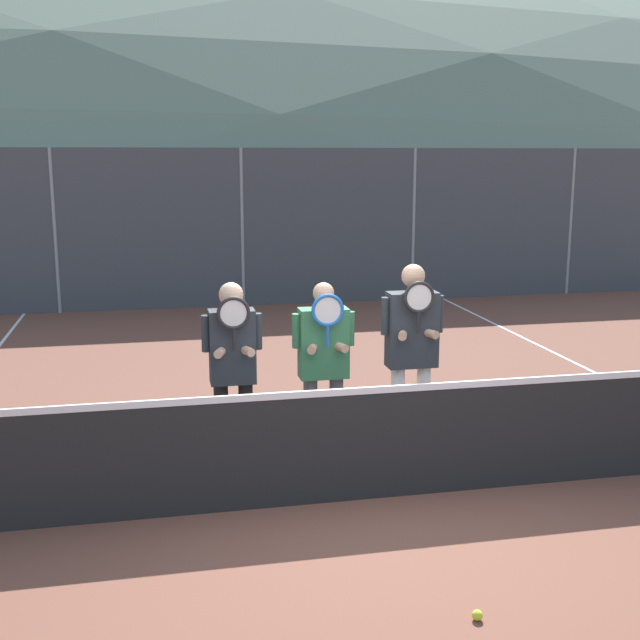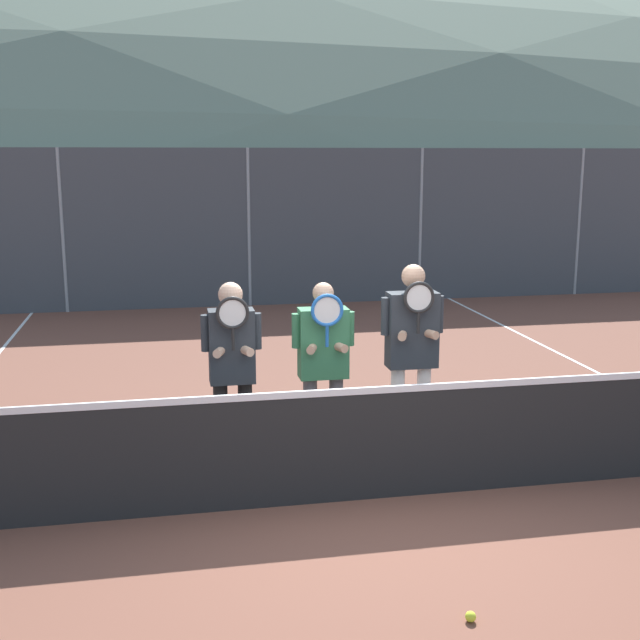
{
  "view_description": "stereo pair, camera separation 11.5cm",
  "coord_description": "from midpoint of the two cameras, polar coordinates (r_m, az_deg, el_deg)",
  "views": [
    {
      "loc": [
        -1.68,
        -6.07,
        2.83
      ],
      "look_at": [
        -0.17,
        1.08,
        1.33
      ],
      "focal_mm": 45.0,
      "sensor_mm": 36.0,
      "label": 1
    },
    {
      "loc": [
        -1.57,
        -6.1,
        2.83
      ],
      "look_at": [
        -0.17,
        1.08,
        1.33
      ],
      "focal_mm": 45.0,
      "sensor_mm": 36.0,
      "label": 2
    }
  ],
  "objects": [
    {
      "name": "fence_back",
      "position": [
        15.26,
        -4.86,
        6.53
      ],
      "size": [
        20.34,
        0.06,
        2.97
      ],
      "color": "gray",
      "rests_on": "ground_plane"
    },
    {
      "name": "ground_plane",
      "position": [
        6.9,
        3.69,
        -12.59
      ],
      "size": [
        120.0,
        120.0,
        0.0
      ],
      "primitive_type": "plane",
      "color": "brown"
    },
    {
      "name": "car_center",
      "position": [
        17.74,
        3.64,
        5.41
      ],
      "size": [
        4.55,
        1.98,
        1.79
      ],
      "color": "black",
      "rests_on": "ground_plane"
    },
    {
      "name": "player_center_right",
      "position": [
        7.51,
        6.99,
        -1.74
      ],
      "size": [
        0.6,
        0.34,
        1.86
      ],
      "color": "white",
      "rests_on": "ground_plane"
    },
    {
      "name": "car_left_of_center",
      "position": [
        17.26,
        -12.6,
        4.92
      ],
      "size": [
        4.32,
        2.05,
        1.75
      ],
      "color": "navy",
      "rests_on": "ground_plane"
    },
    {
      "name": "court_line_right_sideline",
      "position": [
        11.06,
        20.14,
        -3.91
      ],
      "size": [
        0.05,
        16.0,
        0.01
      ],
      "primitive_type": "cube",
      "color": "white",
      "rests_on": "ground_plane"
    },
    {
      "name": "hill_distant",
      "position": [
        55.74,
        -9.4,
        8.57
      ],
      "size": [
        142.61,
        79.23,
        27.73
      ],
      "color": "slate",
      "rests_on": "ground_plane"
    },
    {
      "name": "player_leftmost",
      "position": [
        7.18,
        -5.81,
        -2.96
      ],
      "size": [
        0.54,
        0.34,
        1.74
      ],
      "color": "black",
      "rests_on": "ground_plane"
    },
    {
      "name": "tennis_ball_on_court",
      "position": [
        5.37,
        11.3,
        -19.98
      ],
      "size": [
        0.07,
        0.07,
        0.07
      ],
      "color": "#CCDB33",
      "rests_on": "ground_plane"
    },
    {
      "name": "car_right_of_center",
      "position": [
        19.86,
        17.93,
        5.6
      ],
      "size": [
        4.64,
        2.08,
        1.84
      ],
      "color": "slate",
      "rests_on": "ground_plane"
    },
    {
      "name": "tennis_net",
      "position": [
        6.71,
        3.75,
        -8.67
      ],
      "size": [
        10.78,
        0.09,
        1.08
      ],
      "color": "gray",
      "rests_on": "ground_plane"
    },
    {
      "name": "player_center_left",
      "position": [
        7.37,
        0.69,
        -2.72
      ],
      "size": [
        0.58,
        0.34,
        1.71
      ],
      "color": "#56565B",
      "rests_on": "ground_plane"
    },
    {
      "name": "clubhouse_building",
      "position": [
        22.2,
        -3.12,
        8.67
      ],
      "size": [
        15.55,
        5.5,
        3.33
      ],
      "color": "tan",
      "rests_on": "ground_plane"
    }
  ]
}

